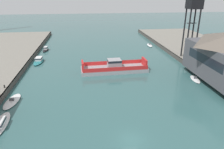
{
  "coord_description": "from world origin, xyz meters",
  "views": [
    {
      "loc": [
        -6.37,
        -25.81,
        21.16
      ],
      "look_at": [
        0.0,
        22.44,
        2.0
      ],
      "focal_mm": 33.95,
      "sensor_mm": 36.0,
      "label": 1
    }
  ],
  "objects_px": {
    "moored_boat_upstream_a": "(150,45)",
    "crane_tower": "(194,9)",
    "moored_boat_mid_left": "(12,101)",
    "moored_boat_mid_right": "(195,79)",
    "chain_ferry": "(114,68)",
    "moored_boat_near_right": "(0,124)",
    "moored_boat_far_right": "(39,60)",
    "moored_boat_far_left": "(46,49)"
  },
  "relations": [
    {
      "from": "moored_boat_upstream_a",
      "to": "crane_tower",
      "type": "height_order",
      "value": "crane_tower"
    },
    {
      "from": "moored_boat_mid_left",
      "to": "moored_boat_mid_right",
      "type": "height_order",
      "value": "moored_boat_mid_right"
    },
    {
      "from": "chain_ferry",
      "to": "moored_boat_mid_right",
      "type": "distance_m",
      "value": 21.65
    },
    {
      "from": "moored_boat_near_right",
      "to": "moored_boat_far_right",
      "type": "relative_size",
      "value": 0.99
    },
    {
      "from": "moored_boat_mid_right",
      "to": "moored_boat_upstream_a",
      "type": "bearing_deg",
      "value": 91.26
    },
    {
      "from": "moored_boat_mid_left",
      "to": "moored_boat_upstream_a",
      "type": "distance_m",
      "value": 60.2
    },
    {
      "from": "moored_boat_mid_left",
      "to": "chain_ferry",
      "type": "bearing_deg",
      "value": 32.96
    },
    {
      "from": "moored_boat_mid_right",
      "to": "crane_tower",
      "type": "height_order",
      "value": "crane_tower"
    },
    {
      "from": "chain_ferry",
      "to": "moored_boat_far_right",
      "type": "bearing_deg",
      "value": 153.49
    },
    {
      "from": "moored_boat_mid_right",
      "to": "moored_boat_far_right",
      "type": "xyz_separation_m",
      "value": [
        -42.47,
        20.38,
        0.37
      ]
    },
    {
      "from": "moored_boat_near_right",
      "to": "moored_boat_far_right",
      "type": "height_order",
      "value": "moored_boat_far_right"
    },
    {
      "from": "crane_tower",
      "to": "moored_boat_far_left",
      "type": "bearing_deg",
      "value": 157.96
    },
    {
      "from": "chain_ferry",
      "to": "moored_boat_near_right",
      "type": "height_order",
      "value": "chain_ferry"
    },
    {
      "from": "crane_tower",
      "to": "chain_ferry",
      "type": "bearing_deg",
      "value": -165.75
    },
    {
      "from": "chain_ferry",
      "to": "moored_boat_near_right",
      "type": "bearing_deg",
      "value": -133.84
    },
    {
      "from": "moored_boat_far_left",
      "to": "moored_boat_mid_right",
      "type": "bearing_deg",
      "value": -39.14
    },
    {
      "from": "moored_boat_mid_left",
      "to": "moored_boat_far_right",
      "type": "distance_m",
      "value": 26.47
    },
    {
      "from": "moored_boat_mid_left",
      "to": "moored_boat_far_right",
      "type": "height_order",
      "value": "moored_boat_far_right"
    },
    {
      "from": "moored_boat_mid_right",
      "to": "moored_boat_far_left",
      "type": "xyz_separation_m",
      "value": [
        -42.49,
        34.58,
        0.38
      ]
    },
    {
      "from": "moored_boat_mid_left",
      "to": "moored_boat_mid_right",
      "type": "bearing_deg",
      "value": 8.07
    },
    {
      "from": "moored_boat_mid_left",
      "to": "moored_boat_far_left",
      "type": "distance_m",
      "value": 40.67
    },
    {
      "from": "moored_boat_mid_left",
      "to": "moored_boat_far_left",
      "type": "relative_size",
      "value": 1.22
    },
    {
      "from": "moored_boat_far_left",
      "to": "moored_boat_upstream_a",
      "type": "xyz_separation_m",
      "value": [
        41.68,
        2.34,
        -0.32
      ]
    },
    {
      "from": "chain_ferry",
      "to": "moored_boat_mid_right",
      "type": "bearing_deg",
      "value": -24.6
    },
    {
      "from": "chain_ferry",
      "to": "moored_boat_mid_left",
      "type": "distance_m",
      "value": 27.75
    },
    {
      "from": "moored_boat_far_left",
      "to": "moored_boat_mid_left",
      "type": "bearing_deg",
      "value": -90.65
    },
    {
      "from": "moored_boat_far_left",
      "to": "moored_boat_upstream_a",
      "type": "height_order",
      "value": "moored_boat_far_left"
    },
    {
      "from": "moored_boat_near_right",
      "to": "moored_boat_mid_right",
      "type": "height_order",
      "value": "moored_boat_near_right"
    },
    {
      "from": "moored_boat_near_right",
      "to": "moored_boat_upstream_a",
      "type": "xyz_separation_m",
      "value": [
        41.57,
        51.55,
        -0.27
      ]
    },
    {
      "from": "chain_ferry",
      "to": "moored_boat_mid_left",
      "type": "xyz_separation_m",
      "value": [
        -23.27,
        -15.09,
        -0.88
      ]
    },
    {
      "from": "moored_boat_mid_right",
      "to": "moored_boat_upstream_a",
      "type": "relative_size",
      "value": 0.9
    },
    {
      "from": "moored_boat_upstream_a",
      "to": "crane_tower",
      "type": "bearing_deg",
      "value": -74.66
    },
    {
      "from": "moored_boat_mid_right",
      "to": "crane_tower",
      "type": "bearing_deg",
      "value": 71.5
    },
    {
      "from": "moored_boat_near_right",
      "to": "moored_boat_mid_left",
      "type": "height_order",
      "value": "moored_boat_near_right"
    },
    {
      "from": "chain_ferry",
      "to": "moored_boat_upstream_a",
      "type": "bearing_deg",
      "value": 55.95
    },
    {
      "from": "moored_boat_far_right",
      "to": "moored_boat_upstream_a",
      "type": "relative_size",
      "value": 1.33
    },
    {
      "from": "moored_boat_far_left",
      "to": "moored_boat_far_right",
      "type": "bearing_deg",
      "value": -89.94
    },
    {
      "from": "chain_ferry",
      "to": "moored_boat_mid_left",
      "type": "bearing_deg",
      "value": -147.04
    },
    {
      "from": "moored_boat_upstream_a",
      "to": "moored_boat_mid_left",
      "type": "bearing_deg",
      "value": -134.42
    },
    {
      "from": "moored_boat_mid_right",
      "to": "moored_boat_far_right",
      "type": "height_order",
      "value": "moored_boat_far_right"
    },
    {
      "from": "moored_boat_mid_right",
      "to": "moored_boat_upstream_a",
      "type": "xyz_separation_m",
      "value": [
        -0.81,
        36.92,
        0.06
      ]
    },
    {
      "from": "chain_ferry",
      "to": "moored_boat_upstream_a",
      "type": "xyz_separation_m",
      "value": [
        18.86,
        27.91,
        -0.82
      ]
    }
  ]
}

